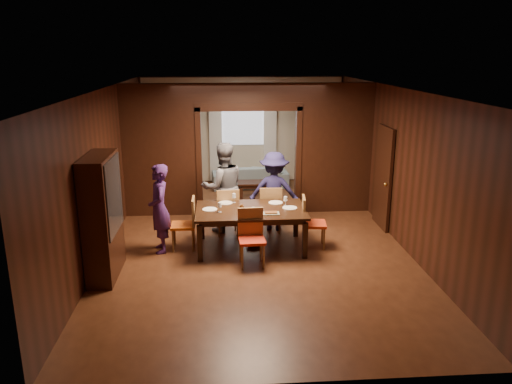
{
  "coord_description": "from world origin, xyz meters",
  "views": [
    {
      "loc": [
        -0.63,
        -9.21,
        3.55
      ],
      "look_at": [
        0.01,
        -0.4,
        1.05
      ],
      "focal_mm": 35.0,
      "sensor_mm": 36.0,
      "label": 1
    }
  ],
  "objects": [
    {
      "name": "chair_right",
      "position": [
        1.09,
        -0.55,
        0.48
      ],
      "size": [
        0.48,
        0.48,
        0.97
      ],
      "primitive_type": null,
      "rotation": [
        0.0,
        0.0,
        1.47
      ],
      "color": "red",
      "rests_on": "floor"
    },
    {
      "name": "door_right",
      "position": [
        2.7,
        0.5,
        1.05
      ],
      "size": [
        0.06,
        0.9,
        2.1
      ],
      "primitive_type": "cube",
      "color": "black",
      "rests_on": "floor"
    },
    {
      "name": "chair_far_l",
      "position": [
        -0.51,
        0.25,
        0.48
      ],
      "size": [
        0.48,
        0.48,
        0.97
      ],
      "primitive_type": null,
      "rotation": [
        0.0,
        0.0,
        3.23
      ],
      "color": "#D44B13",
      "rests_on": "floor"
    },
    {
      "name": "dining_table",
      "position": [
        -0.09,
        -0.52,
        0.38
      ],
      "size": [
        2.01,
        1.25,
        0.76
      ],
      "primitive_type": "cube",
      "color": "black",
      "rests_on": "floor"
    },
    {
      "name": "platter_b",
      "position": [
        0.25,
        -0.82,
        0.78
      ],
      "size": [
        0.3,
        0.2,
        0.04
      ],
      "primitive_type": "cube",
      "color": "gray",
      "rests_on": "dining_table"
    },
    {
      "name": "curtain_right",
      "position": [
        0.75,
        4.4,
        1.25
      ],
      "size": [
        0.35,
        0.06,
        2.4
      ],
      "primitive_type": "cube",
      "color": "white",
      "rests_on": "back_wall"
    },
    {
      "name": "wineglass_right",
      "position": [
        0.57,
        -0.37,
        0.85
      ],
      "size": [
        0.08,
        0.08,
        0.18
      ],
      "primitive_type": null,
      "color": "white",
      "rests_on": "dining_table"
    },
    {
      "name": "plate_right",
      "position": [
        0.63,
        -0.51,
        0.77
      ],
      "size": [
        0.27,
        0.27,
        0.01
      ],
      "primitive_type": "cylinder",
      "color": "silver",
      "rests_on": "dining_table"
    },
    {
      "name": "platter_a",
      "position": [
        -0.11,
        -0.61,
        0.78
      ],
      "size": [
        0.3,
        0.2,
        0.04
      ],
      "primitive_type": "cube",
      "color": "gray",
      "rests_on": "dining_table"
    },
    {
      "name": "hutch",
      "position": [
        -2.53,
        -1.5,
        1.0
      ],
      "size": [
        0.4,
        1.2,
        2.0
      ],
      "primitive_type": "cube",
      "color": "black",
      "rests_on": "floor"
    },
    {
      "name": "chair_far_r",
      "position": [
        0.35,
        0.34,
        0.48
      ],
      "size": [
        0.46,
        0.46,
        0.97
      ],
      "primitive_type": null,
      "rotation": [
        0.0,
        0.0,
        3.1
      ],
      "color": "red",
      "rests_on": "floor"
    },
    {
      "name": "ceiling",
      "position": [
        0.0,
        0.0,
        2.9
      ],
      "size": [
        5.5,
        9.0,
        0.02
      ],
      "primitive_type": "cube",
      "color": "silver",
      "rests_on": "room_walls"
    },
    {
      "name": "curtain_left",
      "position": [
        -0.75,
        4.4,
        1.25
      ],
      "size": [
        0.35,
        0.06,
        2.4
      ],
      "primitive_type": "cube",
      "color": "white",
      "rests_on": "back_wall"
    },
    {
      "name": "plate_far_l",
      "position": [
        -0.55,
        -0.11,
        0.77
      ],
      "size": [
        0.27,
        0.27,
        0.01
      ],
      "primitive_type": "cylinder",
      "color": "white",
      "rests_on": "dining_table"
    },
    {
      "name": "wineglass_far",
      "position": [
        -0.38,
        -0.09,
        0.85
      ],
      "size": [
        0.08,
        0.08,
        0.18
      ],
      "primitive_type": null,
      "color": "silver",
      "rests_on": "dining_table"
    },
    {
      "name": "window_far",
      "position": [
        0.0,
        4.44,
        1.7
      ],
      "size": [
        1.2,
        0.03,
        1.3
      ],
      "primitive_type": "cube",
      "color": "silver",
      "rests_on": "back_wall"
    },
    {
      "name": "person_purple",
      "position": [
        -1.75,
        -0.55,
        0.81
      ],
      "size": [
        0.5,
        0.66,
        1.63
      ],
      "primitive_type": "imported",
      "rotation": [
        0.0,
        0.0,
        -1.37
      ],
      "color": "#401F5B",
      "rests_on": "floor"
    },
    {
      "name": "person_grey",
      "position": [
        -0.58,
        0.47,
        0.91
      ],
      "size": [
        1.02,
        0.87,
        1.82
      ],
      "primitive_type": "imported",
      "rotation": [
        0.0,
        0.0,
        3.37
      ],
      "color": "#58595F",
      "rests_on": "floor"
    },
    {
      "name": "coffee_table",
      "position": [
        0.18,
        2.82,
        0.2
      ],
      "size": [
        0.8,
        0.5,
        0.4
      ],
      "primitive_type": "cube",
      "color": "black",
      "rests_on": "floor"
    },
    {
      "name": "wineglass_left",
      "position": [
        -0.66,
        -0.66,
        0.85
      ],
      "size": [
        0.08,
        0.08,
        0.18
      ],
      "primitive_type": null,
      "color": "white",
      "rests_on": "dining_table"
    },
    {
      "name": "condiment_jar",
      "position": [
        -0.26,
        -0.57,
        0.82
      ],
      "size": [
        0.08,
        0.08,
        0.11
      ],
      "primitive_type": null,
      "color": "#4C2911",
      "rests_on": "dining_table"
    },
    {
      "name": "tumbler",
      "position": [
        -0.07,
        -0.87,
        0.83
      ],
      "size": [
        0.07,
        0.07,
        0.14
      ],
      "primitive_type": "cylinder",
      "color": "silver",
      "rests_on": "dining_table"
    },
    {
      "name": "plate_far_r",
      "position": [
        0.41,
        -0.17,
        0.77
      ],
      "size": [
        0.27,
        0.27,
        0.01
      ],
      "primitive_type": "cylinder",
      "color": "white",
      "rests_on": "dining_table"
    },
    {
      "name": "floor",
      "position": [
        0.0,
        0.0,
        0.0
      ],
      "size": [
        9.0,
        9.0,
        0.0
      ],
      "primitive_type": "plane",
      "color": "#4B2715",
      "rests_on": "ground"
    },
    {
      "name": "room_walls",
      "position": [
        0.0,
        1.89,
        1.51
      ],
      "size": [
        5.52,
        9.01,
        2.9
      ],
      "color": "black",
      "rests_on": "floor"
    },
    {
      "name": "sofa",
      "position": [
        0.16,
        3.85,
        0.29
      ],
      "size": [
        2.06,
        0.91,
        0.59
      ],
      "primitive_type": "imported",
      "rotation": [
        0.0,
        0.0,
        3.2
      ],
      "color": "#839EAB",
      "rests_on": "floor"
    },
    {
      "name": "chair_near",
      "position": [
        -0.12,
        -1.3,
        0.48
      ],
      "size": [
        0.46,
        0.46,
        0.97
      ],
      "primitive_type": null,
      "rotation": [
        0.0,
        0.0,
        0.05
      ],
      "color": "red",
      "rests_on": "floor"
    },
    {
      "name": "serving_bowl",
      "position": [
        -0.03,
        -0.46,
        0.8
      ],
      "size": [
        0.31,
        0.31,
        0.08
      ],
      "primitive_type": "imported",
      "color": "black",
      "rests_on": "dining_table"
    },
    {
      "name": "plate_near",
      "position": [
        -0.1,
        -0.87,
        0.77
      ],
      "size": [
        0.27,
        0.27,
        0.01
      ],
      "primitive_type": "cylinder",
      "color": "white",
      "rests_on": "dining_table"
    },
    {
      "name": "chair_left",
      "position": [
        -1.34,
        -0.45,
        0.48
      ],
      "size": [
        0.44,
        0.44,
        0.97
      ],
      "primitive_type": null,
      "rotation": [
        0.0,
        0.0,
        -1.57
      ],
      "color": "#CB5513",
      "rests_on": "floor"
    },
    {
      "name": "person_navy",
      "position": [
        0.45,
        0.48,
        0.81
      ],
      "size": [
        1.14,
        0.79,
        1.62
      ],
      "primitive_type": "imported",
      "rotation": [
        0.0,
        0.0,
        2.94
      ],
      "color": "#1D1A43",
      "rests_on": "floor"
    },
    {
      "name": "plate_left",
      "position": [
        -0.84,
        -0.5,
        0.77
      ],
      "size": [
        0.27,
        0.27,
        0.01
      ],
      "primitive_type": "cylinder",
      "color": "white",
      "rests_on": "dining_table"
    }
  ]
}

